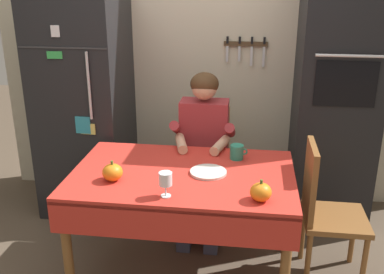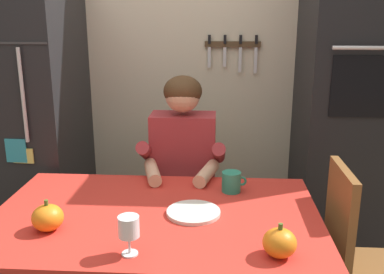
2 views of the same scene
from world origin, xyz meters
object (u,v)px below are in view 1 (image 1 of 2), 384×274
object	(u,v)px
wall_oven	(336,94)
chair_right_side	(324,207)
serving_tray	(208,172)
coffee_mug	(237,152)
dining_table	(182,186)
wine_glass	(165,180)
chair_behind_person	(205,159)
refrigerator	(85,105)
pumpkin_large	(113,172)
pumpkin_medium	(261,192)
seated_person	(203,141)

from	to	relation	value
wall_oven	chair_right_side	xyz separation A→B (m)	(-0.15, -0.81, -0.54)
serving_tray	coffee_mug	bearing A→B (deg)	57.03
dining_table	wine_glass	size ratio (longest dim) A/B	9.57
chair_behind_person	refrigerator	bearing A→B (deg)	174.91
wall_oven	chair_right_side	size ratio (longest dim) A/B	2.26
wine_glass	pumpkin_large	size ratio (longest dim) A/B	1.15
chair_behind_person	wine_glass	xyz separation A→B (m)	(-0.11, -1.10, 0.33)
pumpkin_large	refrigerator	bearing A→B (deg)	118.00
wall_oven	serving_tray	xyz separation A→B (m)	(-0.89, -0.89, -0.30)
dining_table	pumpkin_medium	world-z (taller)	pumpkin_medium
chair_right_side	coffee_mug	world-z (taller)	chair_right_side
wall_oven	chair_behind_person	world-z (taller)	wall_oven
chair_behind_person	pumpkin_medium	bearing A→B (deg)	-68.91
chair_behind_person	chair_right_side	world-z (taller)	same
wall_oven	chair_right_side	distance (m)	0.99
chair_right_side	coffee_mug	distance (m)	0.66
dining_table	refrigerator	bearing A→B (deg)	137.09
wall_oven	chair_right_side	world-z (taller)	wall_oven
seated_person	wine_glass	world-z (taller)	seated_person
dining_table	wine_glass	xyz separation A→B (m)	(-0.04, -0.31, 0.19)
wall_oven	seated_person	distance (m)	1.08
dining_table	chair_behind_person	distance (m)	0.81
refrigerator	wall_oven	size ratio (longest dim) A/B	0.86
coffee_mug	pumpkin_large	distance (m)	0.85
seated_person	coffee_mug	size ratio (longest dim) A/B	10.52
wine_glass	pumpkin_medium	world-z (taller)	wine_glass
wine_glass	chair_right_side	bearing A→B (deg)	23.89
chair_right_side	serving_tray	distance (m)	0.78
serving_tray	chair_right_side	bearing A→B (deg)	6.18
chair_behind_person	seated_person	distance (m)	0.29
dining_table	wall_oven	bearing A→B (deg)	41.31
refrigerator	pumpkin_large	xyz separation A→B (m)	(0.55, -1.03, -0.11)
pumpkin_medium	wine_glass	bearing A→B (deg)	-177.65
chair_behind_person	coffee_mug	size ratio (longest dim) A/B	7.86
wall_oven	dining_table	xyz separation A→B (m)	(-1.05, -0.92, -0.39)
wine_glass	pumpkin_large	distance (m)	0.39
dining_table	pumpkin_large	xyz separation A→B (m)	(-0.40, -0.15, 0.14)
dining_table	coffee_mug	xyz separation A→B (m)	(0.33, 0.29, 0.13)
refrigerator	seated_person	world-z (taller)	refrigerator
wall_oven	pumpkin_medium	xyz separation A→B (m)	(-0.57, -1.21, -0.26)
wall_oven	refrigerator	bearing A→B (deg)	-178.87
chair_behind_person	chair_right_side	size ratio (longest dim) A/B	1.00
refrigerator	dining_table	world-z (taller)	refrigerator
wall_oven	chair_right_side	bearing A→B (deg)	-100.39
dining_table	coffee_mug	distance (m)	0.46
coffee_mug	chair_right_side	bearing A→B (deg)	-17.31
pumpkin_medium	dining_table	bearing A→B (deg)	149.10
seated_person	wine_glass	distance (m)	0.93
wine_glass	pumpkin_medium	distance (m)	0.53
chair_right_side	pumpkin_medium	distance (m)	0.64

